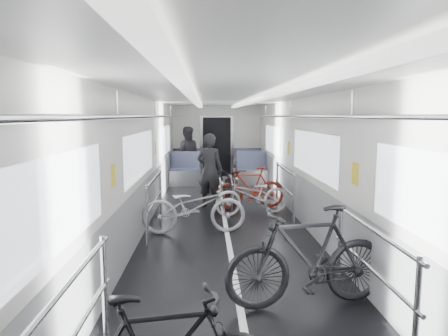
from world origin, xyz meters
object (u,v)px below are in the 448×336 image
Objects in this scene: bike_aisle at (229,187)px; person_seated at (187,153)px; bike_right_far at (251,188)px; person_standing at (210,170)px; bike_left_far at (194,207)px; bike_right_near at (308,256)px; bike_right_mid at (253,195)px.

person_seated reaches higher than bike_aisle.
bike_aisle is (-0.48, 0.10, -0.01)m from bike_right_far.
bike_right_far is at bearing 112.46° from person_seated.
person_seated reaches higher than person_standing.
person_seated is at bearing 0.04° from bike_left_far.
bike_right_near is 4.03m from bike_right_mid.
person_seated reaches higher than bike_right_far.
bike_right_far is 0.89× the size of bike_aisle.
bike_left_far is 1.17× the size of bike_right_far.
bike_right_near is 1.06× the size of bike_aisle.
bike_right_mid is 0.92× the size of bike_aisle.
bike_right_far is (-0.12, 4.63, -0.09)m from bike_right_near.
person_standing is (-1.02, 4.83, 0.28)m from bike_right_near.
bike_right_far is 1.00m from person_standing.
bike_right_near is 4.63m from bike_right_far.
bike_right_near is at bearing 101.97° from person_seated.
person_standing is at bearing -110.89° from bike_right_far.
bike_aisle is (0.72, 1.96, -0.02)m from bike_left_far.
bike_aisle is (-0.46, 0.70, 0.04)m from bike_right_mid.
person_seated is at bearing -60.44° from person_standing.
person_seated is (-0.40, 5.88, 0.39)m from bike_left_far.
bike_right_near is 4.95m from person_standing.
bike_right_mid is (-0.14, 4.03, -0.13)m from bike_right_near.
bike_right_mid is 1.04× the size of bike_right_far.
person_standing is 0.97× the size of person_seated.
bike_right_near is 1.11× the size of person_standing.
bike_aisle reaches higher than bike_right_mid.
bike_right_near reaches higher than bike_aisle.
bike_right_near is at bearing -88.27° from bike_aisle.
bike_right_far is (0.02, 0.60, 0.04)m from bike_right_mid.
person_seated is at bearing 100.60° from bike_aisle.
bike_right_far is at bearing -36.90° from bike_left_far.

